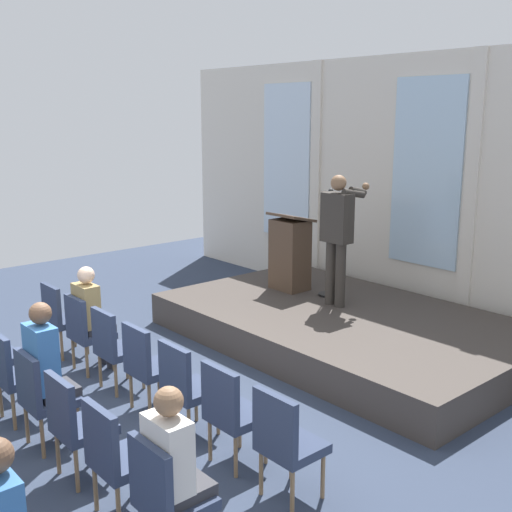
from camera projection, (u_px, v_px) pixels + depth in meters
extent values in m
plane|color=#2D384C|center=(84.00, 433.00, 6.09)|extent=(14.40, 14.40, 0.00)
cube|color=silver|center=(428.00, 189.00, 9.21)|extent=(10.98, 0.10, 3.87)
cube|color=silver|center=(286.00, 161.00, 11.27)|extent=(1.16, 0.04, 2.72)
cube|color=silver|center=(316.00, 178.00, 10.79)|extent=(0.20, 0.08, 3.87)
cube|color=silver|center=(426.00, 173.00, 9.12)|extent=(1.16, 0.04, 2.72)
cube|color=silver|center=(471.00, 194.00, 8.64)|extent=(0.20, 0.08, 3.87)
cube|color=#3F3833|center=(343.00, 327.00, 8.45)|extent=(4.83, 2.96, 0.43)
cylinder|color=#332D28|center=(331.00, 273.00, 8.66)|extent=(0.14, 0.14, 0.89)
cylinder|color=#332D28|center=(340.00, 275.00, 8.53)|extent=(0.14, 0.14, 0.89)
cube|color=#332D28|center=(337.00, 218.00, 8.42)|extent=(0.42, 0.22, 0.66)
cube|color=#26663F|center=(343.00, 211.00, 8.48)|extent=(0.06, 0.01, 0.40)
sphere|color=#8C6647|center=(339.00, 183.00, 8.33)|extent=(0.21, 0.21, 0.21)
cylinder|color=#332D28|center=(328.00, 207.00, 8.63)|extent=(0.09, 0.28, 0.45)
cylinder|color=#332D28|center=(354.00, 193.00, 8.32)|extent=(0.15, 0.36, 0.15)
cylinder|color=#332D28|center=(358.00, 191.00, 8.43)|extent=(0.11, 0.34, 0.15)
sphere|color=#8C6647|center=(366.00, 186.00, 8.65)|extent=(0.10, 0.10, 0.10)
cylinder|color=black|center=(328.00, 294.00, 9.15)|extent=(0.28, 0.28, 0.03)
cylinder|color=black|center=(329.00, 244.00, 8.98)|extent=(0.02, 0.02, 1.45)
sphere|color=#262626|center=(331.00, 191.00, 8.81)|extent=(0.07, 0.07, 0.07)
cube|color=#4C3828|center=(290.00, 255.00, 9.38)|extent=(0.52, 0.40, 1.05)
cube|color=#4C3828|center=(291.00, 217.00, 9.26)|extent=(0.60, 0.48, 0.14)
cylinder|color=olive|center=(87.00, 339.00, 8.05)|extent=(0.04, 0.04, 0.40)
cylinder|color=olive|center=(75.00, 332.00, 8.31)|extent=(0.04, 0.04, 0.40)
cylinder|color=olive|center=(62.00, 346.00, 7.83)|extent=(0.04, 0.04, 0.40)
cylinder|color=olive|center=(50.00, 338.00, 8.09)|extent=(0.04, 0.04, 0.40)
cube|color=#2D3851|center=(67.00, 321.00, 8.02)|extent=(0.46, 0.44, 0.08)
cube|color=#2D3851|center=(51.00, 303.00, 7.84)|extent=(0.46, 0.06, 0.46)
cylinder|color=olive|center=(113.00, 354.00, 7.54)|extent=(0.04, 0.04, 0.40)
cylinder|color=olive|center=(99.00, 346.00, 7.81)|extent=(0.04, 0.04, 0.40)
cylinder|color=olive|center=(87.00, 362.00, 7.33)|extent=(0.04, 0.04, 0.40)
cylinder|color=olive|center=(73.00, 353.00, 7.59)|extent=(0.04, 0.04, 0.40)
cube|color=#2D3851|center=(92.00, 335.00, 7.51)|extent=(0.46, 0.44, 0.08)
cube|color=#2D3851|center=(76.00, 316.00, 7.33)|extent=(0.46, 0.06, 0.46)
cylinder|color=#2D2D33|center=(103.00, 346.00, 7.75)|extent=(0.10, 0.10, 0.44)
cylinder|color=#2D2D33|center=(110.00, 351.00, 7.61)|extent=(0.10, 0.10, 0.44)
cube|color=#2D2D33|center=(96.00, 329.00, 7.54)|extent=(0.34, 0.36, 0.12)
cube|color=#997F4C|center=(86.00, 305.00, 7.40)|extent=(0.36, 0.20, 0.51)
sphere|color=beige|center=(86.00, 275.00, 7.33)|extent=(0.20, 0.20, 0.20)
cylinder|color=olive|center=(143.00, 372.00, 7.04)|extent=(0.04, 0.04, 0.40)
cylinder|color=olive|center=(127.00, 362.00, 7.31)|extent=(0.04, 0.04, 0.40)
cylinder|color=olive|center=(116.00, 380.00, 6.82)|extent=(0.04, 0.04, 0.40)
cylinder|color=olive|center=(100.00, 370.00, 7.09)|extent=(0.04, 0.04, 0.40)
cube|color=#2D3851|center=(121.00, 351.00, 7.01)|extent=(0.46, 0.44, 0.08)
cube|color=#2D3851|center=(104.00, 331.00, 6.83)|extent=(0.46, 0.06, 0.46)
cylinder|color=olive|center=(178.00, 392.00, 6.54)|extent=(0.04, 0.04, 0.40)
cylinder|color=olive|center=(159.00, 381.00, 6.80)|extent=(0.04, 0.04, 0.40)
cylinder|color=olive|center=(150.00, 401.00, 6.32)|extent=(0.04, 0.04, 0.40)
cylinder|color=olive|center=(131.00, 390.00, 6.59)|extent=(0.04, 0.04, 0.40)
cube|color=#2D3851|center=(154.00, 369.00, 6.51)|extent=(0.46, 0.44, 0.08)
cube|color=#2D3851|center=(136.00, 349.00, 6.33)|extent=(0.46, 0.06, 0.46)
cylinder|color=olive|center=(218.00, 415.00, 6.04)|extent=(0.04, 0.04, 0.40)
cylinder|color=olive|center=(196.00, 402.00, 6.30)|extent=(0.04, 0.04, 0.40)
cylinder|color=olive|center=(189.00, 426.00, 5.82)|extent=(0.04, 0.04, 0.40)
cylinder|color=olive|center=(167.00, 412.00, 6.08)|extent=(0.04, 0.04, 0.40)
cube|color=#2D3851|center=(192.00, 391.00, 6.01)|extent=(0.46, 0.44, 0.08)
cube|color=#2D3851|center=(175.00, 369.00, 5.83)|extent=(0.46, 0.06, 0.46)
cylinder|color=olive|center=(266.00, 442.00, 5.53)|extent=(0.04, 0.04, 0.40)
cylinder|color=olive|center=(240.00, 427.00, 5.80)|extent=(0.04, 0.04, 0.40)
cylinder|color=olive|center=(236.00, 456.00, 5.32)|extent=(0.04, 0.04, 0.40)
cylinder|color=olive|center=(210.00, 439.00, 5.58)|extent=(0.04, 0.04, 0.40)
cube|color=#2D3851|center=(238.00, 416.00, 5.50)|extent=(0.46, 0.44, 0.08)
cube|color=#2D3851|center=(220.00, 393.00, 5.32)|extent=(0.46, 0.06, 0.46)
cylinder|color=olive|center=(323.00, 475.00, 5.03)|extent=(0.04, 0.04, 0.40)
cylinder|color=olive|center=(291.00, 457.00, 5.30)|extent=(0.04, 0.04, 0.40)
cylinder|color=olive|center=(292.00, 492.00, 4.81)|extent=(0.04, 0.04, 0.40)
cylinder|color=olive|center=(261.00, 472.00, 5.08)|extent=(0.04, 0.04, 0.40)
cube|color=#2D3851|center=(292.00, 446.00, 5.00)|extent=(0.46, 0.44, 0.08)
cube|color=#2D3851|center=(275.00, 423.00, 4.82)|extent=(0.46, 0.06, 0.46)
cylinder|color=olive|center=(22.00, 379.00, 6.84)|extent=(0.04, 0.04, 0.40)
cylinder|color=olive|center=(9.00, 370.00, 7.10)|extent=(0.04, 0.04, 0.40)
cylinder|color=olive|center=(48.00, 401.00, 6.33)|extent=(0.04, 0.04, 0.40)
cylinder|color=olive|center=(33.00, 389.00, 6.60)|extent=(0.04, 0.04, 0.40)
cylinder|color=olive|center=(14.00, 411.00, 6.12)|extent=(0.04, 0.04, 0.40)
cylinder|color=olive|center=(1.00, 399.00, 6.38)|extent=(0.04, 0.04, 0.40)
cube|color=#2D3851|center=(22.00, 377.00, 6.30)|extent=(0.46, 0.44, 0.08)
cube|color=#2D3851|center=(0.00, 357.00, 6.12)|extent=(0.46, 0.06, 0.46)
cylinder|color=olive|center=(78.00, 425.00, 5.83)|extent=(0.04, 0.04, 0.40)
cylinder|color=olive|center=(61.00, 412.00, 6.10)|extent=(0.04, 0.04, 0.40)
cylinder|color=olive|center=(42.00, 438.00, 5.61)|extent=(0.04, 0.04, 0.40)
cylinder|color=olive|center=(27.00, 423.00, 5.88)|extent=(0.04, 0.04, 0.40)
cube|color=#2D3851|center=(50.00, 400.00, 5.80)|extent=(0.46, 0.44, 0.08)
cube|color=#2D3851|center=(28.00, 379.00, 5.62)|extent=(0.46, 0.06, 0.46)
cylinder|color=#2D2D33|center=(66.00, 413.00, 6.03)|extent=(0.10, 0.10, 0.44)
cylinder|color=#2D2D33|center=(75.00, 420.00, 5.90)|extent=(0.10, 0.10, 0.44)
cube|color=#2D2D33|center=(56.00, 392.00, 5.83)|extent=(0.34, 0.36, 0.12)
cube|color=#3366A5|center=(42.00, 358.00, 5.67)|extent=(0.36, 0.20, 0.62)
sphere|color=brown|center=(40.00, 313.00, 5.59)|extent=(0.20, 0.20, 0.20)
cylinder|color=olive|center=(114.00, 455.00, 5.33)|extent=(0.04, 0.04, 0.40)
cylinder|color=olive|center=(94.00, 439.00, 5.59)|extent=(0.04, 0.04, 0.40)
cylinder|color=olive|center=(77.00, 470.00, 5.11)|extent=(0.04, 0.04, 0.40)
cylinder|color=olive|center=(58.00, 452.00, 5.38)|extent=(0.04, 0.04, 0.40)
cube|color=#2D3851|center=(84.00, 428.00, 5.30)|extent=(0.46, 0.44, 0.08)
cube|color=#2D3851|center=(61.00, 405.00, 5.12)|extent=(0.46, 0.06, 0.46)
cylinder|color=olive|center=(158.00, 491.00, 4.83)|extent=(0.04, 0.04, 0.40)
cylinder|color=olive|center=(134.00, 471.00, 5.09)|extent=(0.04, 0.04, 0.40)
cylinder|color=olive|center=(119.00, 509.00, 4.61)|extent=(0.04, 0.04, 0.40)
cylinder|color=olive|center=(95.00, 487.00, 4.87)|extent=(0.04, 0.04, 0.40)
cube|color=#2D3851|center=(125.00, 461.00, 4.80)|extent=(0.46, 0.44, 0.08)
cube|color=#2D3851|center=(101.00, 437.00, 4.61)|extent=(0.46, 0.06, 0.46)
cylinder|color=olive|center=(182.00, 510.00, 4.59)|extent=(0.04, 0.04, 0.40)
cube|color=#2D3851|center=(176.00, 501.00, 4.29)|extent=(0.46, 0.44, 0.08)
cube|color=#2D3851|center=(150.00, 476.00, 4.11)|extent=(0.46, 0.06, 0.46)
cube|color=#2D2D33|center=(183.00, 490.00, 4.32)|extent=(0.34, 0.36, 0.12)
cube|color=silver|center=(168.00, 454.00, 4.18)|extent=(0.36, 0.20, 0.52)
sphere|color=#8C6647|center=(169.00, 401.00, 4.11)|extent=(0.20, 0.20, 0.20)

